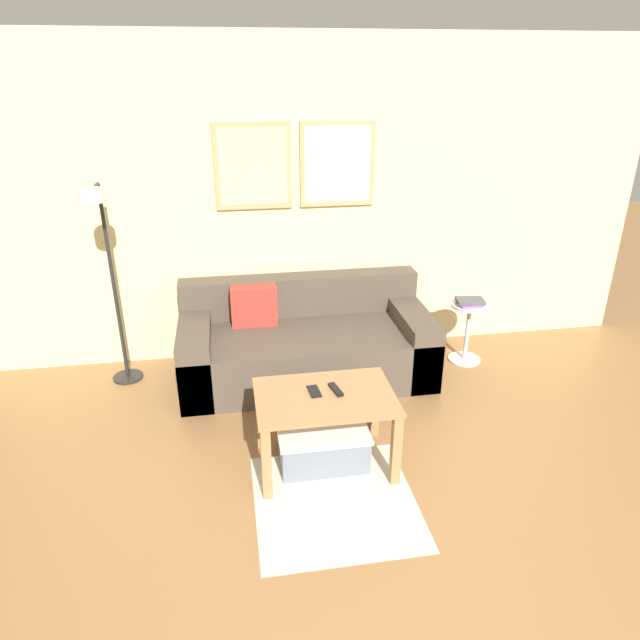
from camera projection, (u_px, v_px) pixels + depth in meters
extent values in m
cube|color=beige|center=(316.00, 205.00, 4.61)|extent=(5.60, 0.06, 2.55)
cube|color=tan|center=(253.00, 167.00, 4.37)|extent=(0.59, 0.02, 0.65)
cube|color=#ADA38E|center=(253.00, 167.00, 4.36)|extent=(0.52, 0.01, 0.58)
cube|color=tan|center=(337.00, 164.00, 4.47)|extent=(0.59, 0.02, 0.65)
cube|color=beige|center=(338.00, 164.00, 4.46)|extent=(0.52, 0.01, 0.58)
cube|color=beige|center=(335.00, 501.00, 3.30)|extent=(0.92, 0.94, 0.01)
cube|color=#4C4238|center=(306.00, 353.00, 4.56)|extent=(1.95, 0.91, 0.41)
cube|color=#4C4238|center=(300.00, 294.00, 4.72)|extent=(1.95, 0.20, 0.33)
cube|color=#4C4238|center=(197.00, 355.00, 4.40)|extent=(0.24, 0.91, 0.53)
cube|color=#4C4238|center=(410.00, 339.00, 4.66)|extent=(0.24, 0.91, 0.53)
cube|color=red|center=(254.00, 306.00, 4.51)|extent=(0.36, 0.14, 0.32)
cube|color=#997047|center=(325.00, 397.00, 3.42)|extent=(0.84, 0.58, 0.02)
cube|color=#997047|center=(266.00, 463.00, 3.24)|extent=(0.06, 0.06, 0.48)
cube|color=#997047|center=(396.00, 450.00, 3.35)|extent=(0.06, 0.06, 0.48)
cube|color=#997047|center=(260.00, 415.00, 3.69)|extent=(0.06, 0.06, 0.48)
cube|color=#997047|center=(375.00, 404.00, 3.80)|extent=(0.06, 0.06, 0.48)
cube|color=slate|center=(322.00, 444.00, 3.61)|extent=(0.54, 0.40, 0.23)
cube|color=silver|center=(322.00, 428.00, 3.56)|extent=(0.56, 0.43, 0.02)
cylinder|color=black|center=(128.00, 377.00, 4.60)|extent=(0.23, 0.23, 0.02)
cylinder|color=black|center=(114.00, 287.00, 4.28)|extent=(0.03, 0.03, 1.53)
cylinder|color=black|center=(94.00, 187.00, 3.85)|extent=(0.02, 0.25, 0.02)
cylinder|color=white|center=(91.00, 195.00, 3.75)|extent=(0.16, 0.16, 0.09)
cylinder|color=silver|center=(464.00, 359.00, 4.88)|extent=(0.27, 0.27, 0.01)
cylinder|color=silver|center=(467.00, 333.00, 4.78)|extent=(0.04, 0.04, 0.49)
cylinder|color=silver|center=(470.00, 305.00, 4.67)|extent=(0.32, 0.32, 0.02)
cube|color=#8C4C93|center=(469.00, 304.00, 4.64)|extent=(0.18, 0.15, 0.02)
cube|color=#4C4C51|center=(470.00, 301.00, 4.64)|extent=(0.24, 0.18, 0.03)
cube|color=black|center=(336.00, 389.00, 3.46)|extent=(0.07, 0.16, 0.02)
cube|color=black|center=(314.00, 391.00, 3.45)|extent=(0.08, 0.15, 0.01)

